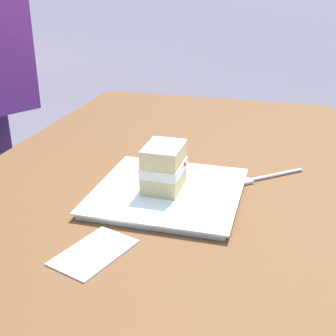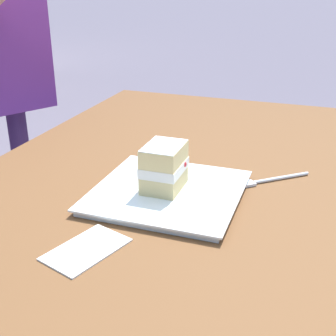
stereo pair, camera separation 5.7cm
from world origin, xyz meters
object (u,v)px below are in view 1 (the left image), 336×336
object	(u,v)px
patio_table	(162,212)
dessert_plate	(168,192)
paper_napkin	(94,252)
cake_slice	(164,167)
dessert_fork	(267,177)

from	to	relation	value
patio_table	dessert_plate	xyz separation A→B (m)	(-0.13, -0.05, 0.12)
patio_table	paper_napkin	distance (m)	0.38
cake_slice	paper_napkin	distance (m)	0.25
cake_slice	paper_napkin	size ratio (longest dim) A/B	0.64
dessert_fork	paper_napkin	xyz separation A→B (m)	(-0.37, 0.25, -0.00)
dessert_plate	paper_napkin	bearing A→B (deg)	165.02
cake_slice	dessert_fork	world-z (taller)	cake_slice
dessert_plate	dessert_fork	xyz separation A→B (m)	(0.14, -0.19, -0.00)
dessert_plate	paper_napkin	world-z (taller)	dessert_plate
dessert_fork	paper_napkin	world-z (taller)	dessert_fork
patio_table	paper_napkin	size ratio (longest dim) A/B	8.82
patio_table	dessert_plate	bearing A→B (deg)	-158.44
dessert_plate	cake_slice	size ratio (longest dim) A/B	2.95
patio_table	cake_slice	bearing A→B (deg)	-161.87
dessert_plate	cake_slice	world-z (taller)	cake_slice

